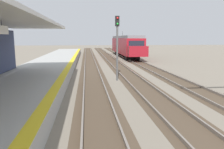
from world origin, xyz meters
The scene contains 6 objects.
station_platform centered at (-2.50, 16.00, 0.45)m, with size 5.00×80.00×0.91m.
track_pair_nearest_platform centered at (1.90, 20.00, 0.05)m, with size 2.34×120.00×0.16m.
track_pair_middle centered at (5.30, 20.00, 0.05)m, with size 2.34×120.00×0.16m.
track_pair_far_side centered at (8.70, 20.00, 0.05)m, with size 2.34×120.00×0.16m.
approaching_train centered at (8.70, 42.59, 2.18)m, with size 2.93×19.60×4.76m.
rail_signal_post centered at (3.88, 19.87, 3.19)m, with size 0.32×0.34×5.20m.
Camera 1 is at (1.39, 2.14, 3.48)m, focal length 35.33 mm.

